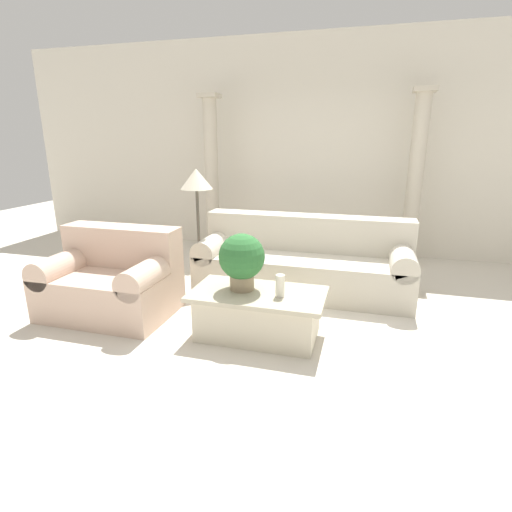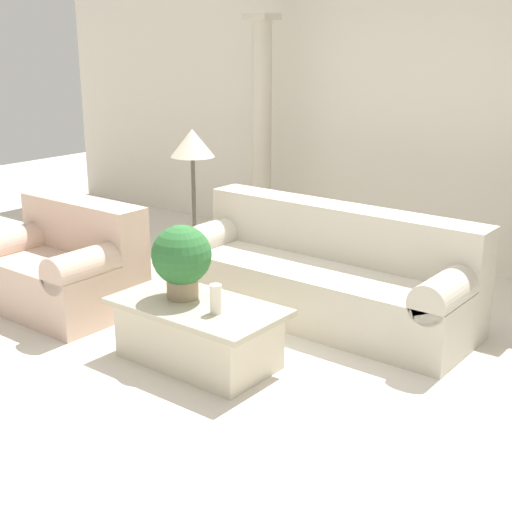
% 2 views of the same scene
% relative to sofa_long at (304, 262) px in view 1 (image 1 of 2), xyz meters
% --- Properties ---
extents(ground_plane, '(16.00, 16.00, 0.00)m').
position_rel_sofa_long_xyz_m(ground_plane, '(-0.11, -0.80, -0.34)').
color(ground_plane, silver).
extents(wall_back, '(10.00, 0.06, 3.20)m').
position_rel_sofa_long_xyz_m(wall_back, '(-0.11, 1.83, 1.26)').
color(wall_back, silver).
rests_on(wall_back, ground_plane).
extents(sofa_long, '(2.45, 0.86, 0.86)m').
position_rel_sofa_long_xyz_m(sofa_long, '(0.00, 0.00, 0.00)').
color(sofa_long, beige).
rests_on(sofa_long, ground_plane).
extents(loveseat, '(1.26, 0.86, 0.86)m').
position_rel_sofa_long_xyz_m(loveseat, '(-1.79, -1.15, 0.01)').
color(loveseat, beige).
rests_on(loveseat, ground_plane).
extents(coffee_table, '(1.19, 0.65, 0.43)m').
position_rel_sofa_long_xyz_m(coffee_table, '(-0.20, -1.26, -0.12)').
color(coffee_table, beige).
rests_on(coffee_table, ground_plane).
extents(potted_plant, '(0.41, 0.41, 0.51)m').
position_rel_sofa_long_xyz_m(potted_plant, '(-0.36, -1.24, 0.37)').
color(potted_plant, '#937F60').
rests_on(potted_plant, coffee_table).
extents(pillar_candle, '(0.08, 0.08, 0.20)m').
position_rel_sofa_long_xyz_m(pillar_candle, '(0.00, -1.31, 0.18)').
color(pillar_candle, silver).
rests_on(pillar_candle, coffee_table).
extents(floor_lamp, '(0.37, 0.37, 1.41)m').
position_rel_sofa_long_xyz_m(floor_lamp, '(-1.26, -0.15, 0.87)').
color(floor_lamp, '#4C473D').
rests_on(floor_lamp, ground_plane).
extents(column_left, '(0.29, 0.29, 2.36)m').
position_rel_sofa_long_xyz_m(column_left, '(-1.67, 1.35, 0.86)').
color(column_left, beige).
rests_on(column_left, ground_plane).
extents(column_right, '(0.29, 0.29, 2.36)m').
position_rel_sofa_long_xyz_m(column_right, '(1.26, 1.35, 0.86)').
color(column_right, beige).
rests_on(column_right, ground_plane).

